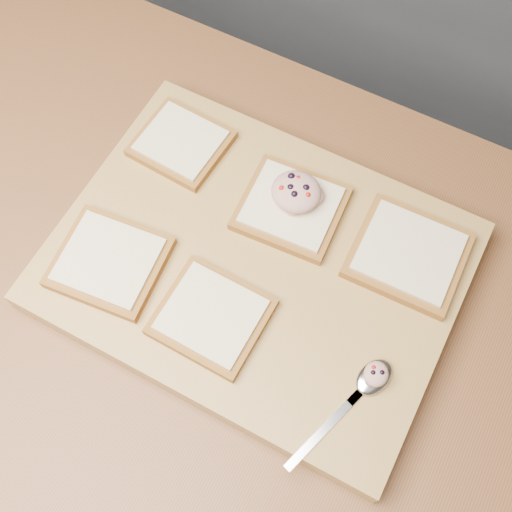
{
  "coord_description": "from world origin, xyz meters",
  "views": [
    {
      "loc": [
        0.19,
        -0.22,
        1.65
      ],
      "look_at": [
        0.04,
        0.07,
        0.95
      ],
      "focal_mm": 45.0,
      "sensor_mm": 36.0,
      "label": 1
    }
  ],
  "objects_px": {
    "cutting_board": "(256,266)",
    "bread_far_center": "(291,208)",
    "tuna_salad_dollop": "(296,192)",
    "spoon": "(367,385)"
  },
  "relations": [
    {
      "from": "tuna_salad_dollop",
      "to": "spoon",
      "type": "relative_size",
      "value": 0.38
    },
    {
      "from": "cutting_board",
      "to": "bread_far_center",
      "type": "xyz_separation_m",
      "value": [
        0.01,
        0.08,
        0.03
      ]
    },
    {
      "from": "cutting_board",
      "to": "tuna_salad_dollop",
      "type": "bearing_deg",
      "value": 85.34
    },
    {
      "from": "spoon",
      "to": "tuna_salad_dollop",
      "type": "bearing_deg",
      "value": 135.65
    },
    {
      "from": "cutting_board",
      "to": "bread_far_center",
      "type": "distance_m",
      "value": 0.09
    },
    {
      "from": "cutting_board",
      "to": "bread_far_center",
      "type": "relative_size",
      "value": 3.69
    },
    {
      "from": "spoon",
      "to": "bread_far_center",
      "type": "bearing_deg",
      "value": 137.54
    },
    {
      "from": "cutting_board",
      "to": "tuna_salad_dollop",
      "type": "height_order",
      "value": "tuna_salad_dollop"
    },
    {
      "from": "tuna_salad_dollop",
      "to": "spoon",
      "type": "bearing_deg",
      "value": -44.35
    },
    {
      "from": "cutting_board",
      "to": "bread_far_center",
      "type": "height_order",
      "value": "bread_far_center"
    }
  ]
}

